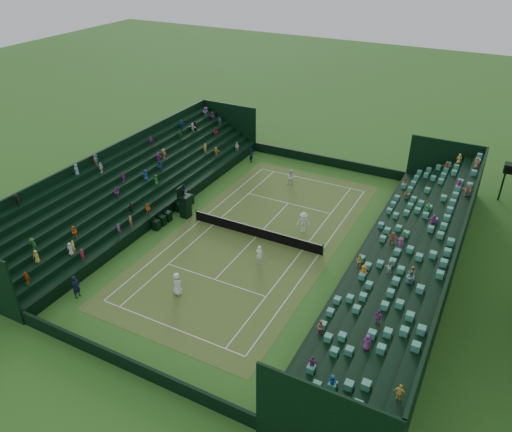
# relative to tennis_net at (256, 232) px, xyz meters

# --- Properties ---
(ground) EXTENTS (160.00, 160.00, 0.00)m
(ground) POSITION_rel_tennis_net_xyz_m (0.00, 0.00, -0.53)
(ground) COLOR #316720
(ground) RESTS_ON ground
(court_surface) EXTENTS (12.97, 26.77, 0.01)m
(court_surface) POSITION_rel_tennis_net_xyz_m (0.00, 0.00, -0.52)
(court_surface) COLOR #326D24
(court_surface) RESTS_ON ground
(perimeter_wall_north) EXTENTS (17.17, 0.20, 1.00)m
(perimeter_wall_north) POSITION_rel_tennis_net_xyz_m (0.00, 15.88, -0.03)
(perimeter_wall_north) COLOR black
(perimeter_wall_north) RESTS_ON ground
(perimeter_wall_south) EXTENTS (17.17, 0.20, 1.00)m
(perimeter_wall_south) POSITION_rel_tennis_net_xyz_m (0.00, -15.88, -0.03)
(perimeter_wall_south) COLOR black
(perimeter_wall_south) RESTS_ON ground
(perimeter_wall_east) EXTENTS (0.20, 31.77, 1.00)m
(perimeter_wall_east) POSITION_rel_tennis_net_xyz_m (8.48, 0.00, -0.03)
(perimeter_wall_east) COLOR black
(perimeter_wall_east) RESTS_ON ground
(perimeter_wall_west) EXTENTS (0.20, 31.77, 1.00)m
(perimeter_wall_west) POSITION_rel_tennis_net_xyz_m (-8.48, 0.00, -0.03)
(perimeter_wall_west) COLOR black
(perimeter_wall_west) RESTS_ON ground
(north_grandstand) EXTENTS (6.60, 32.00, 4.90)m
(north_grandstand) POSITION_rel_tennis_net_xyz_m (12.66, 0.00, 1.02)
(north_grandstand) COLOR black
(north_grandstand) RESTS_ON ground
(south_grandstand) EXTENTS (6.60, 32.00, 4.90)m
(south_grandstand) POSITION_rel_tennis_net_xyz_m (-12.66, 0.00, 1.02)
(south_grandstand) COLOR black
(south_grandstand) RESTS_ON ground
(tennis_net) EXTENTS (11.67, 0.10, 1.06)m
(tennis_net) POSITION_rel_tennis_net_xyz_m (0.00, 0.00, 0.00)
(tennis_net) COLOR black
(tennis_net) RESTS_ON ground
(umpire_chair) EXTENTS (0.99, 0.99, 3.11)m
(umpire_chair) POSITION_rel_tennis_net_xyz_m (-6.99, 0.11, 0.80)
(umpire_chair) COLOR black
(umpire_chair) RESTS_ON ground
(courtside_chairs) EXTENTS (0.57, 5.54, 1.25)m
(courtside_chairs) POSITION_rel_tennis_net_xyz_m (-7.96, -0.28, -0.06)
(courtside_chairs) COLOR black
(courtside_chairs) RESTS_ON ground
(player_near_west) EXTENTS (0.99, 0.84, 1.72)m
(player_near_west) POSITION_rel_tennis_net_xyz_m (-1.45, -8.92, 0.34)
(player_near_west) COLOR white
(player_near_west) RESTS_ON ground
(player_near_east) EXTENTS (0.63, 0.46, 1.61)m
(player_near_east) POSITION_rel_tennis_net_xyz_m (1.92, -3.14, 0.28)
(player_near_east) COLOR white
(player_near_east) RESTS_ON ground
(player_far_west) EXTENTS (0.96, 0.88, 1.61)m
(player_far_west) POSITION_rel_tennis_net_xyz_m (-1.32, 9.95, 0.28)
(player_far_west) COLOR white
(player_far_west) RESTS_ON ground
(player_far_east) EXTENTS (1.34, 1.16, 1.80)m
(player_far_east) POSITION_rel_tennis_net_xyz_m (3.07, 2.59, 0.37)
(player_far_east) COLOR white
(player_far_east) RESTS_ON ground
(line_judge_north) EXTENTS (0.47, 0.63, 1.57)m
(line_judge_north) POSITION_rel_tennis_net_xyz_m (-7.29, 12.90, 0.26)
(line_judge_north) COLOR black
(line_judge_north) RESTS_ON ground
(line_judge_south) EXTENTS (0.42, 0.63, 1.71)m
(line_judge_south) POSITION_rel_tennis_net_xyz_m (-7.35, -12.36, 0.33)
(line_judge_south) COLOR black
(line_judge_south) RESTS_ON ground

